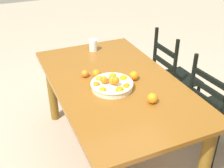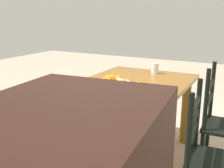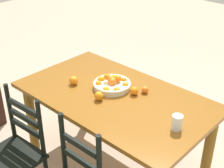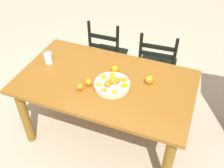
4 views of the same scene
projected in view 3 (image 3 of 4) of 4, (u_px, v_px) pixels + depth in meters
name	position (u px, v px, depth m)	size (l,w,h in m)	color
ground_plane	(114.00, 162.00, 3.12)	(12.00, 12.00, 0.00)	tan
dining_table	(115.00, 107.00, 2.81)	(1.67, 0.97, 0.77)	brown
chair_by_cabinet	(15.00, 153.00, 2.58)	(0.46, 0.46, 0.95)	black
fruit_bowl	(112.00, 84.00, 2.83)	(0.33, 0.33, 0.12)	#EAEACD
orange_loose_0	(74.00, 80.00, 2.89)	(0.08, 0.08, 0.08)	orange
orange_loose_1	(145.00, 90.00, 2.76)	(0.06, 0.06, 0.06)	orange
orange_loose_2	(134.00, 91.00, 2.73)	(0.07, 0.07, 0.07)	orange
orange_loose_3	(99.00, 96.00, 2.66)	(0.07, 0.07, 0.07)	orange
drinking_glass	(177.00, 122.00, 2.30)	(0.08, 0.08, 0.12)	silver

